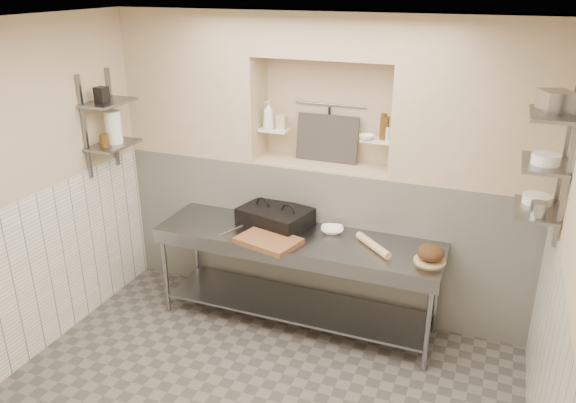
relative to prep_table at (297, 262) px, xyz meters
The scene contains 46 objects.
ceiling 2.51m from the prep_table, 87.42° to the right, with size 4.00×3.90×0.10m, color silver.
wall_left 2.44m from the prep_table, 149.35° to the right, with size 0.10×3.90×2.80m, color #C6AD8F.
wall_back 1.12m from the prep_table, 86.27° to the left, with size 4.00×0.10×2.80m, color #C6AD8F.
backwall_lower 0.57m from the prep_table, 84.63° to the left, with size 4.00×0.40×1.40m, color white.
alcove_sill 0.96m from the prep_table, 84.63° to the left, with size 1.30×0.40×0.02m, color #C6AD8F.
backwall_pillar_left 2.02m from the prep_table, 155.98° to the left, with size 1.35×0.40×1.40m, color #C6AD8F.
backwall_pillar_right 2.08m from the prep_table, 22.36° to the left, with size 1.35×0.40×1.40m, color #C6AD8F.
backwall_header 2.04m from the prep_table, 84.63° to the left, with size 1.30×0.40×0.40m, color #C6AD8F.
wainscot_left 2.27m from the prep_table, 148.58° to the right, with size 0.02×3.90×1.40m, color white.
wainscot_right 2.36m from the prep_table, 30.07° to the right, with size 0.02×3.90×1.40m, color white.
alcove_shelf_left 1.28m from the prep_table, 128.24° to the left, with size 0.28×0.16×0.03m, color white.
alcove_shelf_right 1.32m from the prep_table, 45.69° to the left, with size 0.28×0.16×0.03m, color white.
utensil_rail 1.50m from the prep_table, 85.87° to the left, with size 0.02×0.02×0.70m, color gray.
hanging_steel 1.35m from the prep_table, 85.75° to the left, with size 0.02×0.02×0.30m, color black.
splash_panel 1.20m from the prep_table, 85.44° to the left, with size 0.60×0.02×0.45m, color #383330.
shelf_rail_left_a 2.24m from the prep_table, behind, with size 0.03×0.03×0.95m, color slate.
shelf_rail_left_b 2.27m from the prep_table, behind, with size 0.03×0.03×0.95m, color slate.
wall_shelf_left_lower 2.03m from the prep_table, behind, with size 0.30×0.50×0.03m, color slate.
wall_shelf_left_upper 2.25m from the prep_table, behind, with size 0.30×0.50×0.03m, color slate.
shelf_rail_right_a 2.36m from the prep_table, ahead, with size 0.03×0.03×1.05m, color slate.
shelf_rail_right_b 2.38m from the prep_table, ahead, with size 0.03×0.03×1.05m, color slate.
wall_shelf_right_lower 2.08m from the prep_table, ahead, with size 0.30×0.50×0.03m, color slate.
wall_shelf_right_mid 2.25m from the prep_table, ahead, with size 0.30×0.50×0.03m, color slate.
wall_shelf_right_upper 2.46m from the prep_table, ahead, with size 0.30×0.50×0.03m, color slate.
prep_table is the anchor object (origin of this frame).
panini_press 0.47m from the prep_table, 149.17° to the left, with size 0.71×0.59×0.17m.
cutting_board 0.40m from the prep_table, 131.07° to the right, with size 0.52×0.36×0.05m, color brown.
knife_blade 0.35m from the prep_table, 159.65° to the right, with size 0.25×0.03×0.01m, color gray.
tongs 0.67m from the prep_table, 158.66° to the right, with size 0.03×0.03×0.28m, color gray.
mixing_bowl 0.44m from the prep_table, 35.86° to the left, with size 0.20×0.20×0.05m, color white.
rolling_pin 0.75m from the prep_table, ahead, with size 0.07×0.07×0.45m, color tan.
bread_board 1.21m from the prep_table, ahead, with size 0.26×0.26×0.02m, color tan.
bread_loaf 1.23m from the prep_table, ahead, with size 0.22×0.22×0.13m, color #4C2D19.
bottle_soap 1.41m from the prep_table, 132.53° to the left, with size 0.10×0.10×0.27m, color white.
jar_alcove 1.33m from the prep_table, 122.67° to the left, with size 0.09×0.09×0.13m, color #C6AD8F.
bowl_alcove 1.29m from the prep_table, 47.78° to the left, with size 0.14×0.14×0.04m, color white.
condiment_a 1.45m from the prep_table, 41.84° to the left, with size 0.06×0.06×0.21m, color #4C2F12.
condiment_b 1.45m from the prep_table, 43.88° to the left, with size 0.06×0.06×0.23m, color #4C2F12.
condiment_c 1.42m from the prep_table, 41.92° to the left, with size 0.07×0.07×0.12m, color white.
jug_left 2.11m from the prep_table, behind, with size 0.15×0.15×0.30m, color white.
jar_left 2.08m from the prep_table, behind, with size 0.08×0.08×0.12m, color #4C2F12.
box_left_upper 2.31m from the prep_table, behind, with size 0.10×0.10×0.14m, color black.
bowl_right 2.10m from the prep_table, ahead, with size 0.21×0.21×0.06m, color white.
canister_right 2.13m from the prep_table, ahead, with size 0.11×0.11×0.11m, color gray.
bowl_right_mid 2.28m from the prep_table, ahead, with size 0.19×0.19×0.07m, color white.
basket_right 2.51m from the prep_table, ahead, with size 0.18×0.23×0.14m, color gray.
Camera 1 is at (1.52, -3.07, 3.07)m, focal length 35.00 mm.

